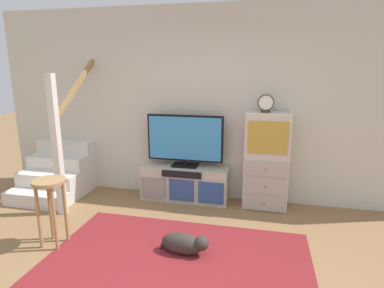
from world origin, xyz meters
The scene contains 9 objects.
back_wall centered at (0.00, 2.46, 1.35)m, with size 6.40×0.12×2.70m, color beige.
area_rug centered at (0.00, 0.60, 0.01)m, with size 2.60×1.80×0.01m, color maroon.
media_console centered at (-0.30, 2.19, 0.25)m, with size 1.24×0.38×0.50m.
television centered at (-0.30, 2.22, 0.89)m, with size 1.08×0.22×0.73m.
side_cabinet centered at (0.82, 2.20, 0.65)m, with size 0.58×0.38×1.30m.
desk_clock centered at (0.78, 2.19, 1.42)m, with size 0.21×0.08×0.23m.
staircase centered at (-2.24, 2.20, 0.37)m, with size 1.00×1.36×2.20m.
bar_stool_near centered at (-1.37, 0.71, 0.54)m, with size 0.34×0.34×0.73m.
dog centered at (0.04, 0.83, 0.12)m, with size 0.54×0.24×0.23m.
Camera 1 is at (0.77, -2.00, 1.85)m, focal length 29.88 mm.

